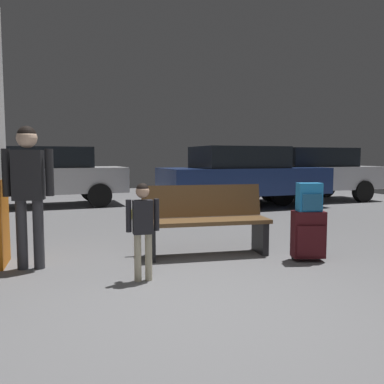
# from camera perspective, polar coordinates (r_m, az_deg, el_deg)

# --- Properties ---
(ground_plane) EXTENTS (18.00, 18.00, 0.10)m
(ground_plane) POSITION_cam_1_polar(r_m,az_deg,el_deg) (7.27, -8.20, -5.36)
(ground_plane) COLOR slate
(bench) EXTENTS (1.63, 0.63, 0.89)m
(bench) POSITION_cam_1_polar(r_m,az_deg,el_deg) (5.12, 1.94, -4.08)
(bench) COLOR brown
(bench) RESTS_ON ground_plane
(suitcase) EXTENTS (0.42, 0.31, 0.60)m
(suitcase) POSITION_cam_1_polar(r_m,az_deg,el_deg) (5.01, 16.33, -5.89)
(suitcase) COLOR #471419
(suitcase) RESTS_ON ground_plane
(backpack_bright) EXTENTS (0.31, 0.24, 0.34)m
(backpack_bright) POSITION_cam_1_polar(r_m,az_deg,el_deg) (4.95, 16.47, -0.76)
(backpack_bright) COLOR #268CD8
(backpack_bright) RESTS_ON suitcase
(child) EXTENTS (0.34, 0.20, 0.99)m
(child) POSITION_cam_1_polar(r_m,az_deg,el_deg) (4.03, -7.09, -4.15)
(child) COLOR beige
(child) RESTS_ON ground_plane
(adult) EXTENTS (0.54, 0.23, 1.59)m
(adult) POSITION_cam_1_polar(r_m,az_deg,el_deg) (4.74, -22.40, 1.39)
(adult) COLOR #38383D
(adult) RESTS_ON ground_plane
(parked_car_far) EXTENTS (4.23, 2.06, 1.51)m
(parked_car_far) POSITION_cam_1_polar(r_m,az_deg,el_deg) (10.85, -20.37, 2.34)
(parked_car_far) COLOR silver
(parked_car_far) RESTS_ON ground_plane
(parked_car_near) EXTENTS (4.21, 2.02, 1.51)m
(parked_car_near) POSITION_cam_1_polar(r_m,az_deg,el_deg) (9.99, 7.21, 2.41)
(parked_car_near) COLOR navy
(parked_car_near) RESTS_ON ground_plane
(parked_car_side) EXTENTS (4.18, 1.96, 1.51)m
(parked_car_side) POSITION_cam_1_polar(r_m,az_deg,el_deg) (11.88, 16.27, 2.65)
(parked_car_side) COLOR silver
(parked_car_side) RESTS_ON ground_plane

